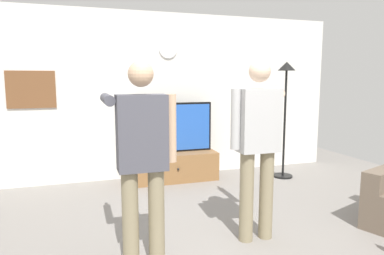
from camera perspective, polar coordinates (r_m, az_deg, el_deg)
back_wall at (r=5.79m, az=-5.91°, el=5.18°), size 6.40×0.10×2.70m
tv_stand at (r=5.67m, az=-3.07°, el=-6.36°), size 1.38×0.58×0.45m
television at (r=5.59m, az=-3.24°, el=-0.00°), size 1.30×0.07×0.80m
wall_clock at (r=5.79m, az=-3.97°, el=12.74°), size 0.29×0.03×0.29m
framed_picture at (r=5.65m, az=-24.97°, el=5.69°), size 0.68×0.04×0.55m
floor_lamp at (r=5.86m, az=15.16°, el=5.10°), size 0.32×0.32×1.90m
person_standing_nearer_lamp at (r=2.94m, az=-8.24°, el=-4.26°), size 0.59×0.78×1.77m
person_standing_nearer_couch at (r=3.49m, az=10.70°, el=-2.05°), size 0.58×0.78×1.80m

